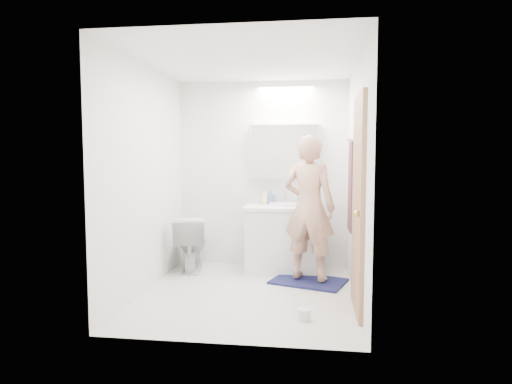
% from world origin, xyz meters
% --- Properties ---
extents(floor, '(2.50, 2.50, 0.00)m').
position_xyz_m(floor, '(0.00, 0.00, 0.00)').
color(floor, silver).
rests_on(floor, ground).
extents(ceiling, '(2.50, 2.50, 0.00)m').
position_xyz_m(ceiling, '(0.00, 0.00, 2.40)').
color(ceiling, white).
rests_on(ceiling, floor).
extents(wall_back, '(2.50, 0.00, 2.50)m').
position_xyz_m(wall_back, '(0.00, 1.25, 1.20)').
color(wall_back, white).
rests_on(wall_back, floor).
extents(wall_front, '(2.50, 0.00, 2.50)m').
position_xyz_m(wall_front, '(0.00, -1.25, 1.20)').
color(wall_front, white).
rests_on(wall_front, floor).
extents(wall_left, '(0.00, 2.50, 2.50)m').
position_xyz_m(wall_left, '(-1.10, 0.00, 1.20)').
color(wall_left, white).
rests_on(wall_left, floor).
extents(wall_right, '(0.00, 2.50, 2.50)m').
position_xyz_m(wall_right, '(1.10, 0.00, 1.20)').
color(wall_right, white).
rests_on(wall_right, floor).
extents(vanity_cabinet, '(0.90, 0.55, 0.78)m').
position_xyz_m(vanity_cabinet, '(0.30, 0.96, 0.39)').
color(vanity_cabinet, silver).
rests_on(vanity_cabinet, floor).
extents(countertop, '(0.95, 0.58, 0.04)m').
position_xyz_m(countertop, '(0.30, 0.96, 0.80)').
color(countertop, white).
rests_on(countertop, vanity_cabinet).
extents(sink_basin, '(0.36, 0.36, 0.03)m').
position_xyz_m(sink_basin, '(0.30, 0.99, 0.84)').
color(sink_basin, white).
rests_on(sink_basin, countertop).
extents(faucet, '(0.02, 0.02, 0.16)m').
position_xyz_m(faucet, '(0.30, 1.19, 0.90)').
color(faucet, silver).
rests_on(faucet, countertop).
extents(medicine_cabinet, '(0.88, 0.14, 0.70)m').
position_xyz_m(medicine_cabinet, '(0.30, 1.18, 1.50)').
color(medicine_cabinet, white).
rests_on(medicine_cabinet, wall_back).
extents(mirror_panel, '(0.84, 0.01, 0.66)m').
position_xyz_m(mirror_panel, '(0.30, 1.10, 1.50)').
color(mirror_panel, silver).
rests_on(mirror_panel, medicine_cabinet).
extents(toilet, '(0.51, 0.74, 0.70)m').
position_xyz_m(toilet, '(-0.86, 0.85, 0.35)').
color(toilet, silver).
rests_on(toilet, floor).
extents(bath_rug, '(0.93, 0.77, 0.02)m').
position_xyz_m(bath_rug, '(0.62, 0.49, 0.01)').
color(bath_rug, '#1A1646').
rests_on(bath_rug, floor).
extents(person, '(0.69, 0.56, 1.63)m').
position_xyz_m(person, '(0.62, 0.49, 0.86)').
color(person, tan).
rests_on(person, bath_rug).
extents(door, '(0.04, 0.80, 2.00)m').
position_xyz_m(door, '(1.08, -0.35, 1.00)').
color(door, '#A47D52').
rests_on(door, wall_right).
extents(door_knob, '(0.06, 0.06, 0.06)m').
position_xyz_m(door_knob, '(1.04, -0.65, 0.95)').
color(door_knob, gold).
rests_on(door_knob, door).
extents(towel, '(0.02, 0.42, 1.00)m').
position_xyz_m(towel, '(1.08, 0.55, 1.10)').
color(towel, '#14233F').
rests_on(towel, wall_right).
extents(towel_hook, '(0.07, 0.02, 0.02)m').
position_xyz_m(towel_hook, '(1.07, 0.55, 1.62)').
color(towel_hook, silver).
rests_on(towel_hook, wall_right).
extents(soap_bottle_a, '(0.10, 0.10, 0.21)m').
position_xyz_m(soap_bottle_a, '(0.05, 1.11, 0.92)').
color(soap_bottle_a, beige).
rests_on(soap_bottle_a, countertop).
extents(soap_bottle_b, '(0.11, 0.11, 0.17)m').
position_xyz_m(soap_bottle_b, '(0.12, 1.15, 0.91)').
color(soap_bottle_b, '#4E6DA9').
rests_on(soap_bottle_b, countertop).
extents(toothbrush_cup, '(0.11, 0.11, 0.09)m').
position_xyz_m(toothbrush_cup, '(0.52, 1.12, 0.87)').
color(toothbrush_cup, '#425AC7').
rests_on(toothbrush_cup, countertop).
extents(toilet_paper_roll, '(0.11, 0.11, 0.10)m').
position_xyz_m(toilet_paper_roll, '(0.60, -0.68, 0.05)').
color(toilet_paper_roll, silver).
rests_on(toilet_paper_roll, floor).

